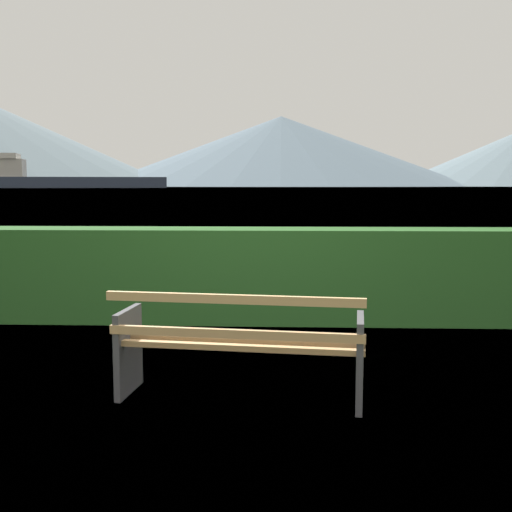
% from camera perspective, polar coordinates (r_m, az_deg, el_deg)
% --- Properties ---
extents(ground_plane, '(1400.00, 1400.00, 0.00)m').
position_cam_1_polar(ground_plane, '(5.01, -1.37, -12.73)').
color(ground_plane, '#4C6B33').
extents(water_surface, '(620.00, 620.00, 0.00)m').
position_cam_1_polar(water_surface, '(311.32, 2.25, 6.21)').
color(water_surface, '#6B8EA3').
rests_on(water_surface, ground_plane).
extents(park_bench, '(1.95, 0.79, 0.87)m').
position_cam_1_polar(park_bench, '(4.82, -1.52, -8.13)').
color(park_bench, tan).
rests_on(park_bench, ground_plane).
extents(hedge_row, '(13.40, 0.70, 1.12)m').
position_cam_1_polar(hedge_row, '(7.60, -0.03, -1.72)').
color(hedge_row, '#285B23').
rests_on(hedge_row, ground_plane).
extents(cargo_ship_large, '(92.90, 33.23, 16.35)m').
position_cam_1_polar(cargo_ship_large, '(320.68, -17.79, 6.73)').
color(cargo_ship_large, '#2D384C').
rests_on(cargo_ship_large, water_surface).
extents(distant_hills, '(857.69, 443.30, 87.81)m').
position_cam_1_polar(distant_hills, '(585.49, -8.76, 10.01)').
color(distant_hills, slate).
rests_on(distant_hills, ground_plane).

